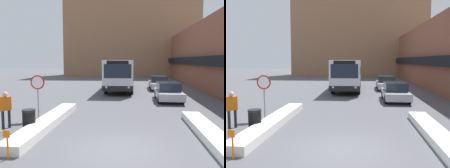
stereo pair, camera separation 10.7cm
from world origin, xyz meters
TOP-DOWN VIEW (x-y plane):
  - ground_plane at (0.00, 0.00)m, footprint 160.00×160.00m
  - building_row_right at (9.97, 24.00)m, footprint 5.50×60.00m
  - building_backdrop_far at (0.00, 42.97)m, footprint 26.00×8.00m
  - snow_bank_left at (-3.60, 3.07)m, footprint 0.90×8.01m
  - snow_bank_right at (3.60, 1.16)m, footprint 0.90×8.28m
  - city_bus at (-0.84, 17.59)m, footprint 2.68×10.37m
  - parked_car_front at (3.20, 11.03)m, footprint 1.86×4.38m
  - parked_car_middle at (3.20, 18.56)m, footprint 1.87×4.75m
  - stop_sign at (-4.58, 4.35)m, footprint 0.76×0.08m
  - pedestrian at (-5.33, 2.37)m, footprint 0.44×0.49m
  - trash_bin at (-4.13, 2.12)m, footprint 0.59×0.59m

SIDE VIEW (x-z plane):
  - ground_plane at x=0.00m, z-range 0.00..0.00m
  - snow_bank_right at x=3.60m, z-range 0.00..0.33m
  - snow_bank_left at x=-3.60m, z-range 0.00..0.36m
  - trash_bin at x=-4.13m, z-range 0.00..0.95m
  - parked_car_front at x=3.20m, z-range 0.00..1.42m
  - parked_car_middle at x=3.20m, z-range 0.00..1.44m
  - pedestrian at x=-5.33m, z-range 0.17..1.87m
  - stop_sign at x=-4.58m, z-range 0.53..2.87m
  - city_bus at x=-0.84m, z-range 0.16..3.28m
  - building_row_right at x=9.97m, z-range -0.01..7.32m
  - building_backdrop_far at x=0.00m, z-range 0.00..15.16m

